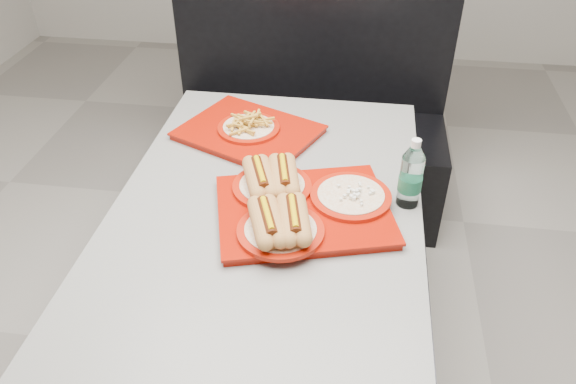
# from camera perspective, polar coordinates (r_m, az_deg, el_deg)

# --- Properties ---
(ground) EXTENTS (6.00, 6.00, 0.00)m
(ground) POSITION_cam_1_polar(r_m,az_deg,el_deg) (2.19, -1.71, -17.13)
(ground) COLOR gray
(ground) RESTS_ON ground
(diner_table) EXTENTS (0.92, 1.42, 0.75)m
(diner_table) POSITION_cam_1_polar(r_m,az_deg,el_deg) (1.75, -2.04, -5.68)
(diner_table) COLOR black
(diner_table) RESTS_ON ground
(booth_bench) EXTENTS (1.30, 0.57, 1.35)m
(booth_bench) POSITION_cam_1_polar(r_m,az_deg,el_deg) (2.74, 1.96, 6.73)
(booth_bench) COLOR black
(booth_bench) RESTS_ON ground
(tray_near) EXTENTS (0.57, 0.50, 0.11)m
(tray_near) POSITION_cam_1_polar(r_m,az_deg,el_deg) (1.59, 0.87, -1.24)
(tray_near) COLOR #931004
(tray_near) RESTS_ON diner_table
(tray_far) EXTENTS (0.55, 0.50, 0.09)m
(tray_far) POSITION_cam_1_polar(r_m,az_deg,el_deg) (1.97, -4.01, 6.37)
(tray_far) COLOR #931004
(tray_far) RESTS_ON diner_table
(water_bottle) EXTENTS (0.07, 0.07, 0.22)m
(water_bottle) POSITION_cam_1_polar(r_m,az_deg,el_deg) (1.64, 12.38, 1.52)
(water_bottle) COLOR silver
(water_bottle) RESTS_ON diner_table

